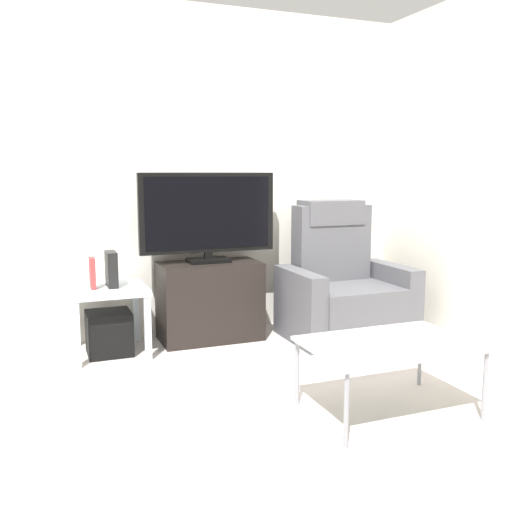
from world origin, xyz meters
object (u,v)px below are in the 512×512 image
tv_stand (210,301)px  cell_phone (364,343)px  book_upright (92,273)px  recliner_armchair (343,289)px  side_table (108,298)px  game_console (111,269)px  television (208,215)px  coffee_table (389,346)px  subwoofer_box (109,333)px

tv_stand → cell_phone: tv_stand is taller
tv_stand → book_upright: (-0.89, -0.11, 0.30)m
book_upright → cell_phone: size_ratio=1.48×
recliner_armchair → side_table: size_ratio=2.00×
recliner_armchair → book_upright: (-1.93, 0.15, 0.23)m
tv_stand → recliner_armchair: bearing=-13.9°
cell_phone → game_console: bearing=146.0°
side_table → book_upright: book_upright is taller
tv_stand → television: size_ratio=0.73×
game_console → side_table: bearing=-164.1°
book_upright → game_console: size_ratio=0.87×
coffee_table → cell_phone: 0.15m
coffee_table → cell_phone: bearing=171.9°
coffee_table → side_table: bearing=128.9°
recliner_armchair → cell_phone: 1.56m
subwoofer_box → game_console: bearing=15.9°
subwoofer_box → television: bearing=7.6°
book_upright → side_table: bearing=11.3°
book_upright → coffee_table: (1.39, -1.58, -0.23)m
book_upright → game_console: game_console is taller
book_upright → game_console: (0.14, 0.03, 0.02)m
recliner_armchair → book_upright: size_ratio=4.85×
television → game_console: bearing=-172.8°
tv_stand → game_console: game_console is taller
subwoofer_box → cell_phone: size_ratio=2.07×
tv_stand → coffee_table: size_ratio=0.87×
recliner_armchair → game_console: 1.82m
television → game_console: 0.84m
recliner_armchair → side_table: bearing=164.0°
book_upright → game_console: bearing=12.5°
recliner_armchair → cell_phone: recliner_armchair is taller
subwoofer_box → game_console: size_ratio=1.22×
game_console → coffee_table: bearing=-52.0°
recliner_armchair → book_upright: bearing=164.8°
side_table → coffee_table: side_table is taller
television → subwoofer_box: television is taller
side_table → cell_phone: bearing=-54.0°
subwoofer_box → book_upright: (-0.10, -0.02, 0.45)m
recliner_armchair → subwoofer_box: size_ratio=3.47×
television → game_console: size_ratio=4.20×
tv_stand → cell_phone: 1.71m
side_table → coffee_table: bearing=-51.1°
book_upright → coffee_table: 2.12m
subwoofer_box → coffee_table: bearing=-51.1°
tv_stand → game_console: (-0.75, -0.08, 0.31)m
game_console → cell_phone: size_ratio=1.70×
coffee_table → game_console: bearing=128.0°
recliner_armchair → book_upright: recliner_armchair is taller
recliner_armchair → coffee_table: bearing=-121.4°
side_table → cell_phone: side_table is taller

